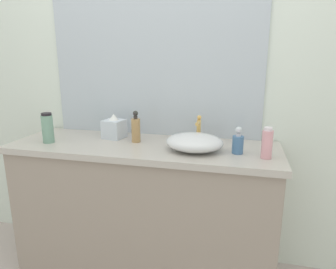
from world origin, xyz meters
name	(u,v)px	position (x,y,z in m)	size (l,w,h in m)	color
bathroom_wall_rear	(166,77)	(0.00, 0.73, 1.30)	(6.00, 0.06, 2.60)	silver
vanity_counter	(144,210)	(-0.07, 0.42, 0.45)	(1.68, 0.55, 0.90)	gray
wall_mirror_panel	(154,66)	(-0.07, 0.69, 1.37)	(1.44, 0.01, 0.94)	#B2BCC6
sink_basin	(194,142)	(0.26, 0.37, 0.95)	(0.33, 0.28, 0.10)	silver
faucet	(198,128)	(0.26, 0.53, 1.01)	(0.03, 0.11, 0.18)	#D9A853
soap_dispenser	(238,143)	(0.50, 0.38, 0.97)	(0.06, 0.06, 0.16)	teal
lotion_bottle	(136,129)	(-0.14, 0.46, 0.99)	(0.06, 0.06, 0.20)	#AA8351
perfume_bottle	(48,128)	(-0.68, 0.32, 1.00)	(0.07, 0.07, 0.19)	gray
spray_can	(267,143)	(0.66, 0.33, 0.99)	(0.06, 0.06, 0.17)	pink
tissue_box	(114,128)	(-0.31, 0.52, 0.97)	(0.15, 0.15, 0.16)	silver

